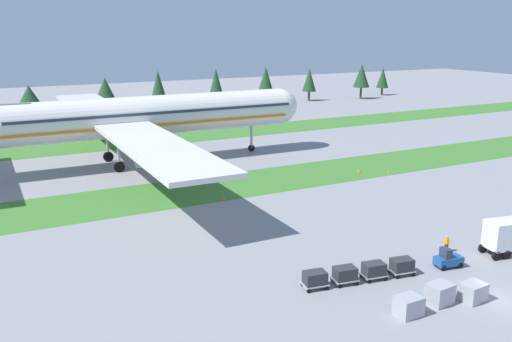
{
  "coord_description": "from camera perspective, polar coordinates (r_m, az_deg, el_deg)",
  "views": [
    {
      "loc": [
        -36.86,
        -27.27,
        21.96
      ],
      "look_at": [
        -5.39,
        33.43,
        4.0
      ],
      "focal_mm": 38.23,
      "sensor_mm": 36.0,
      "label": 1
    }
  ],
  "objects": [
    {
      "name": "uld_container_1",
      "position": [
        49.63,
        21.75,
        -11.68
      ],
      "size": [
        2.12,
        1.76,
        1.55
      ],
      "primitive_type": "cube",
      "rotation": [
        0.0,
        0.0,
        0.08
      ],
      "color": "#A3A3A8",
      "rests_on": "ground"
    },
    {
      "name": "airliner",
      "position": [
        91.16,
        -13.57,
        5.5
      ],
      "size": [
        64.1,
        78.58,
        22.31
      ],
      "rotation": [
        0.0,
        0.0,
        -1.58
      ],
      "color": "silver",
      "rests_on": "ground"
    },
    {
      "name": "grass_strip_near",
      "position": [
        81.0,
        0.78,
        -1.01
      ],
      "size": [
        320.0,
        12.78,
        0.01
      ],
      "primitive_type": "cube",
      "color": "#3D752D",
      "rests_on": "ground"
    },
    {
      "name": "taxiway_marker_0",
      "position": [
        71.87,
        -3.44,
        -2.82
      ],
      "size": [
        0.44,
        0.44,
        0.67
      ],
      "primitive_type": "cone",
      "color": "orange",
      "rests_on": "ground"
    },
    {
      "name": "cargo_dolly_third",
      "position": [
        49.62,
        9.29,
        -10.58
      ],
      "size": [
        2.41,
        1.83,
        1.55
      ],
      "rotation": [
        0.0,
        0.0,
        -1.73
      ],
      "color": "#A3A3A8",
      "rests_on": "ground"
    },
    {
      "name": "baggage_tug",
      "position": [
        55.18,
        19.44,
        -8.71
      ],
      "size": [
        2.77,
        1.7,
        1.97
      ],
      "rotation": [
        0.0,
        0.0,
        -1.73
      ],
      "color": "#1E4C8E",
      "rests_on": "ground"
    },
    {
      "name": "cargo_dolly_fourth",
      "position": [
        48.44,
        6.18,
        -11.12
      ],
      "size": [
        2.41,
        1.83,
        1.55
      ],
      "rotation": [
        0.0,
        0.0,
        -1.73
      ],
      "color": "#A3A3A8",
      "rests_on": "ground"
    },
    {
      "name": "uld_container_2",
      "position": [
        45.73,
        15.67,
        -13.44
      ],
      "size": [
        2.02,
        1.63,
        1.6
      ],
      "primitive_type": "cube",
      "rotation": [
        0.0,
        0.0,
        0.01
      ],
      "color": "#A3A3A8",
      "rests_on": "ground"
    },
    {
      "name": "uld_container_0",
      "position": [
        48.22,
        18.67,
        -12.07
      ],
      "size": [
        2.14,
        1.77,
        1.72
      ],
      "primitive_type": "cube",
      "rotation": [
        0.0,
        0.0,
        0.09
      ],
      "color": "#A3A3A8",
      "rests_on": "ground"
    },
    {
      "name": "distant_tree_line",
      "position": [
        146.5,
        -15.35,
        8.21
      ],
      "size": [
        177.38,
        11.85,
        12.48
      ],
      "color": "#4C3823",
      "rests_on": "ground"
    },
    {
      "name": "taxiway_marker_1",
      "position": [
        88.03,
        13.76,
        0.01
      ],
      "size": [
        0.44,
        0.44,
        0.52
      ],
      "primitive_type": "cone",
      "color": "orange",
      "rests_on": "ground"
    },
    {
      "name": "ground_crew_marshaller",
      "position": [
        58.7,
        19.33,
        -7.13
      ],
      "size": [
        0.36,
        0.55,
        1.74
      ],
      "rotation": [
        0.0,
        0.0,
        4.95
      ],
      "color": "black",
      "rests_on": "ground"
    },
    {
      "name": "taxiway_marker_2",
      "position": [
        87.29,
        10.75,
        0.08
      ],
      "size": [
        0.44,
        0.44,
        0.59
      ],
      "primitive_type": "cone",
      "color": "orange",
      "rests_on": "ground"
    },
    {
      "name": "ground_plane",
      "position": [
        50.84,
        23.95,
        -12.24
      ],
      "size": [
        400.0,
        400.0,
        0.0
      ],
      "primitive_type": "plane",
      "color": "gray"
    },
    {
      "name": "cargo_dolly_second",
      "position": [
        50.93,
        12.23,
        -10.04
      ],
      "size": [
        2.41,
        1.83,
        1.55
      ],
      "rotation": [
        0.0,
        0.0,
        -1.73
      ],
      "color": "#A3A3A8",
      "rests_on": "ground"
    },
    {
      "name": "grass_strip_far",
      "position": [
        114.61,
        -8.14,
        3.52
      ],
      "size": [
        320.0,
        12.78,
        0.01
      ],
      "primitive_type": "cube",
      "color": "#3D752D",
      "rests_on": "ground"
    },
    {
      "name": "cargo_dolly_lead",
      "position": [
        52.37,
        15.02,
        -9.51
      ],
      "size": [
        2.41,
        1.83,
        1.55
      ],
      "rotation": [
        0.0,
        0.0,
        -1.73
      ],
      "color": "#A3A3A8",
      "rests_on": "ground"
    }
  ]
}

